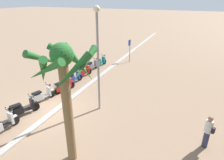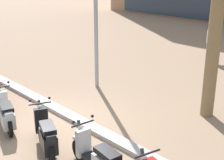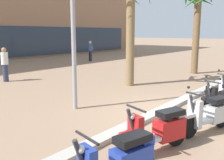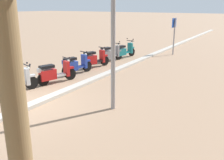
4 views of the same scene
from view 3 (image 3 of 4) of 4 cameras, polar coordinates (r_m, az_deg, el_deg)
name	(u,v)px [view 3 (image 3 of 4)]	position (r m, az deg, el deg)	size (l,w,h in m)	color
ground_plane	(175,114)	(8.04, 13.77, -7.34)	(200.00, 200.00, 0.00)	#93755B
curb_strip	(163,110)	(8.19, 11.24, -6.47)	(60.00, 0.36, 0.12)	#ADA89E
scooter_red_last_in_row	(159,130)	(5.44, 10.45, -10.91)	(1.77, 0.81, 1.04)	black
scooter_silver_mid_rear	(210,114)	(6.84, 20.94, -6.98)	(1.74, 0.79, 1.17)	black
palm_tree_near_sign	(198,10)	(16.10, 18.42, 14.47)	(2.05, 2.09, 4.99)	brown
pedestrian_window_shopping	(5,64)	(13.83, -22.65, 3.38)	(0.37, 0.46, 1.70)	#2D3351
pedestrian_by_palm_tree	(90,50)	(22.19, -4.83, 6.54)	(0.46, 0.34, 1.71)	black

